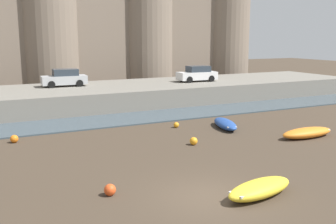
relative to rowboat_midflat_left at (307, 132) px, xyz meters
name	(u,v)px	position (x,y,z in m)	size (l,w,h in m)	color
ground_plane	(208,197)	(-10.78, -5.32, -0.34)	(160.00, 160.00, 0.00)	#423528
water_channel	(98,122)	(-10.78, 10.41, -0.29)	(80.00, 4.50, 0.10)	#3D4C56
quay_road	(75,98)	(-10.78, 17.66, 0.56)	(60.63, 10.00, 1.79)	slate
castle	(49,19)	(-10.78, 29.20, 7.99)	(55.94, 7.31, 21.20)	#7A6B5B
rowboat_midflat_left	(307,132)	(0.00, 0.00, 0.00)	(3.93, 1.28, 0.64)	orange
rowboat_foreground_right	(260,188)	(-8.86, -6.19, 0.01)	(3.58, 1.86, 0.67)	yellow
rowboat_midflat_right	(225,124)	(-3.20, 4.54, -0.02)	(2.12, 3.72, 0.61)	#234793
mooring_buoy_mid_mud	(14,139)	(-17.00, 6.97, -0.10)	(0.49, 0.49, 0.49)	orange
mooring_buoy_off_centre	(176,125)	(-6.25, 6.21, -0.14)	(0.39, 0.39, 0.39)	orange
mooring_buoy_near_channel	(194,141)	(-7.41, 1.70, -0.10)	(0.47, 0.47, 0.47)	orange
mooring_buoy_near_shore	(110,190)	(-14.28, -3.43, -0.09)	(0.49, 0.49, 0.49)	#E04C1E
car_quay_west	(197,74)	(1.93, 17.29, 2.23)	(4.16, 2.00, 1.62)	silver
car_quay_centre_west	(64,78)	(-11.32, 19.23, 2.23)	(4.16, 2.00, 1.62)	#B2B5B7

